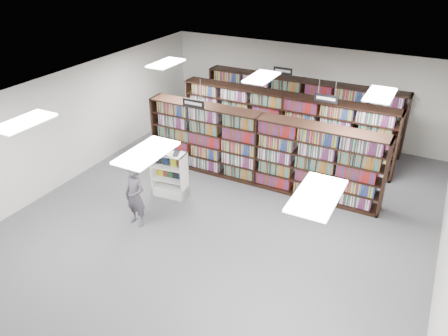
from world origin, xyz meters
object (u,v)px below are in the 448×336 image
at_px(bookshelf_row_near, 259,150).
at_px(open_book, 167,152).
at_px(shopper, 135,196).
at_px(endcap_display, 171,180).

distance_m(bookshelf_row_near, open_book, 2.63).
relative_size(open_book, shopper, 0.44).
xyz_separation_m(open_book, shopper, (0.04, -1.49, -0.53)).
height_order(bookshelf_row_near, shopper, bookshelf_row_near).
bearing_deg(open_book, endcap_display, 58.12).
bearing_deg(shopper, open_book, 98.30).
bearing_deg(shopper, bookshelf_row_near, 67.66).
bearing_deg(open_book, bookshelf_row_near, 24.40).
xyz_separation_m(bookshelf_row_near, endcap_display, (-1.86, -1.74, -0.60)).
height_order(endcap_display, shopper, shopper).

